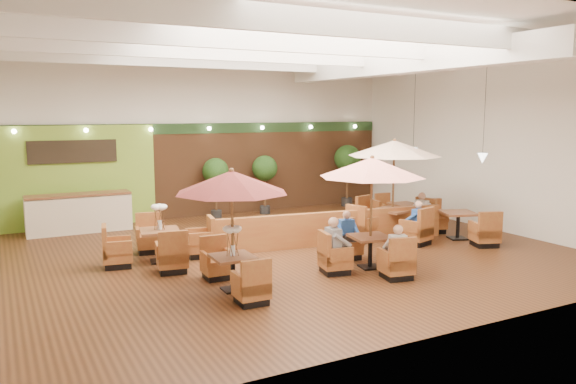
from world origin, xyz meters
TOP-DOWN VIEW (x-y plane):
  - room at (0.25, 1.22)m, footprint 14.04×14.00m
  - service_counter at (-4.40, 5.10)m, footprint 3.00×0.75m
  - booth_divider at (1.56, 0.15)m, footprint 6.64×1.02m
  - table_0 at (-2.42, -2.25)m, footprint 2.32×2.45m
  - table_1 at (0.99, -2.19)m, footprint 2.55×2.67m
  - table_2 at (3.55, 0.17)m, footprint 2.96×2.96m
  - table_3 at (-3.14, 0.61)m, footprint 2.79×2.79m
  - table_4 at (5.06, -0.91)m, footprint 1.15×2.84m
  - table_5 at (4.69, 1.35)m, footprint 1.62×2.41m
  - topiary_0 at (0.05, 5.30)m, footprint 0.89×0.89m
  - topiary_1 at (1.90, 5.30)m, footprint 0.90×0.90m
  - topiary_2 at (5.40, 5.30)m, footprint 1.02×1.02m
  - diner_0 at (1.05, -3.16)m, footprint 0.41×0.38m
  - diner_1 at (1.05, -1.22)m, footprint 0.39×0.34m
  - diner_2 at (0.08, -2.19)m, footprint 0.34×0.42m
  - diner_3 at (3.55, -0.89)m, footprint 0.42×0.38m
  - diner_4 at (4.60, 0.17)m, footprint 0.39×0.43m

SIDE VIEW (x-z plane):
  - table_5 at x=4.69m, z-range -0.11..0.79m
  - table_4 at x=5.06m, z-range -0.12..0.88m
  - table_3 at x=-3.14m, z-range -0.35..1.23m
  - booth_divider at x=1.56m, z-range 0.00..0.92m
  - service_counter at x=-4.40m, z-range -0.01..1.17m
  - diner_1 at x=1.05m, z-range 0.37..1.10m
  - diner_0 at x=1.05m, z-range 0.37..1.11m
  - diner_3 at x=3.55m, z-range 0.36..1.13m
  - diner_4 at x=4.60m, z-range 0.36..1.14m
  - diner_2 at x=0.08m, z-range 0.35..1.19m
  - topiary_0 at x=0.05m, z-range 0.51..2.57m
  - topiary_1 at x=1.90m, z-range 0.51..2.60m
  - topiary_2 at x=5.40m, z-range 0.58..2.94m
  - table_1 at x=0.99m, z-range 0.58..3.22m
  - table_0 at x=-2.42m, z-range 0.65..3.16m
  - table_2 at x=3.55m, z-range 0.50..3.37m
  - room at x=0.25m, z-range 0.87..6.39m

